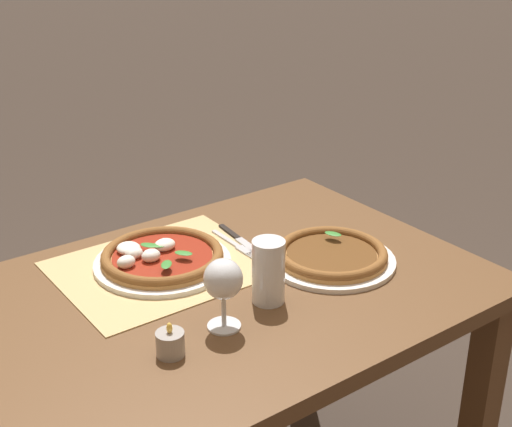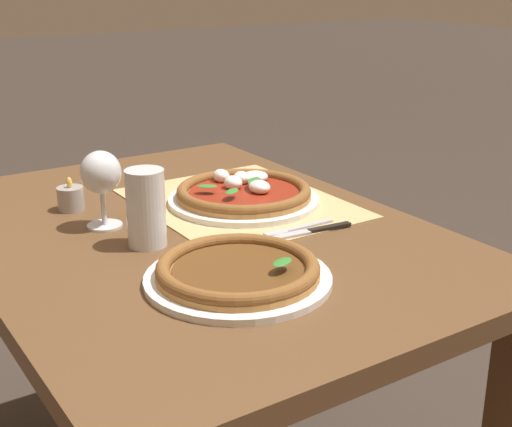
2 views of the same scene
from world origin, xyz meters
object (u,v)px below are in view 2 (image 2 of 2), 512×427
object	(u,v)px
pint_glass	(146,210)
knife	(303,233)
fork	(291,230)
pizza_near	(244,193)
wine_glass	(101,176)
votive_candle	(71,199)
pizza_far	(238,272)

from	to	relation	value
pint_glass	knife	size ratio (longest dim) A/B	0.67
fork	knife	bearing A→B (deg)	-155.84
fork	pizza_near	bearing A→B (deg)	-5.66
wine_glass	votive_candle	world-z (taller)	wine_glass
knife	votive_candle	bearing A→B (deg)	39.32
pint_glass	knife	xyz separation A→B (m)	(-0.12, -0.27, -0.06)
pizza_near	wine_glass	xyz separation A→B (m)	(0.03, 0.31, 0.08)
knife	pint_glass	bearing A→B (deg)	66.44
votive_candle	knife	bearing A→B (deg)	-140.68
fork	pint_glass	bearing A→B (deg)	70.27
pizza_near	votive_candle	bearing A→B (deg)	63.43
pizza_far	pint_glass	world-z (taller)	pint_glass
pizza_near	votive_candle	distance (m)	0.37
pizza_far	wine_glass	distance (m)	0.39
wine_glass	pint_glass	size ratio (longest dim) A/B	1.07
pizza_near	votive_candle	size ratio (longest dim) A/B	4.56
pizza_far	fork	bearing A→B (deg)	-56.18
pizza_far	knife	xyz separation A→B (m)	(0.11, -0.22, -0.01)
pizza_near	knife	bearing A→B (deg)	177.78
knife	votive_candle	distance (m)	0.51
fork	knife	world-z (taller)	knife
fork	pizza_far	bearing A→B (deg)	123.82
wine_glass	fork	world-z (taller)	wine_glass
pizza_near	pint_glass	size ratio (longest dim) A/B	2.26
pizza_far	knife	distance (m)	0.25
knife	fork	bearing A→B (deg)	24.16
pizza_near	knife	world-z (taller)	pizza_near
wine_glass	pint_glass	distance (m)	0.14
pizza_near	fork	xyz separation A→B (m)	(-0.20, 0.02, -0.02)
pizza_near	pint_glass	bearing A→B (deg)	111.17
pizza_far	wine_glass	world-z (taller)	wine_glass
pizza_near	fork	size ratio (longest dim) A/B	1.64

